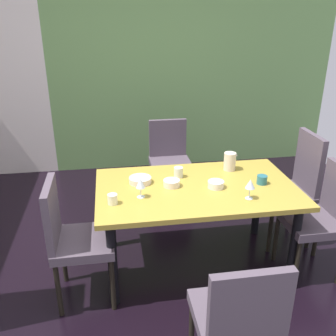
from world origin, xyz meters
name	(u,v)px	position (x,y,z in m)	size (l,w,h in m)	color
ground_plane	(159,284)	(0.00, 0.00, -0.01)	(5.46, 5.23, 0.02)	black
garden_window_panel	(194,72)	(0.83, 2.56, 1.29)	(3.79, 0.10, 2.58)	#6A9654
dining_table	(196,196)	(0.34, 0.22, 0.66)	(1.60, 0.96, 0.75)	#AF9437
chair_left_near	(72,235)	(-0.63, -0.03, 0.55)	(0.45, 0.44, 0.96)	#514550
chair_right_far	(294,183)	(1.33, 0.47, 0.58)	(0.44, 0.44, 1.05)	#514550
chair_head_near	(239,318)	(0.30, -0.97, 0.54)	(0.44, 0.44, 0.94)	#514550
chair_head_far	(169,157)	(0.32, 1.42, 0.54)	(0.44, 0.45, 0.94)	#514550
chair_right_near	(322,214)	(1.32, -0.03, 0.55)	(0.44, 0.44, 0.95)	#514550
wine_glass_corner	(250,184)	(0.68, -0.05, 0.86)	(0.07, 0.07, 0.16)	silver
wine_glass_right	(140,183)	(-0.12, 0.10, 0.86)	(0.07, 0.07, 0.16)	silver
serving_bowl_rear	(216,184)	(0.49, 0.18, 0.77)	(0.13, 0.13, 0.05)	silver
serving_bowl_near_shelf	(140,180)	(-0.10, 0.36, 0.77)	(0.18, 0.18, 0.05)	beige
serving_bowl_front	(172,183)	(0.15, 0.26, 0.77)	(0.13, 0.13, 0.05)	beige
cup_south	(262,180)	(0.88, 0.19, 0.78)	(0.08, 0.08, 0.07)	#296672
cup_east	(178,172)	(0.23, 0.42, 0.79)	(0.08, 0.08, 0.09)	silver
cup_north	(113,199)	(-0.33, 0.03, 0.78)	(0.07, 0.07, 0.08)	#F4EFCB
pitcher_center	(230,161)	(0.71, 0.51, 0.83)	(0.12, 0.11, 0.16)	beige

